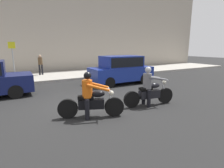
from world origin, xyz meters
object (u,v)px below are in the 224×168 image
at_px(motorcycle_with_rider_orange_stripe, 91,99).
at_px(pedestrian_bystander, 40,63).
at_px(motorcycle_with_rider_gray, 149,90).
at_px(street_sign_post, 13,57).
at_px(parked_hatchback_cobalt_blue, 121,69).

height_order(motorcycle_with_rider_orange_stripe, pedestrian_bystander, pedestrian_bystander).
height_order(motorcycle_with_rider_gray, pedestrian_bystander, pedestrian_bystander).
bearing_deg(pedestrian_bystander, street_sign_post, -146.54).
height_order(parked_hatchback_cobalt_blue, pedestrian_bystander, parked_hatchback_cobalt_blue).
bearing_deg(street_sign_post, pedestrian_bystander, 33.46).
distance_m(motorcycle_with_rider_orange_stripe, street_sign_post, 9.05).
relative_size(street_sign_post, pedestrian_bystander, 1.60).
distance_m(motorcycle_with_rider_gray, street_sign_post, 9.95).
distance_m(street_sign_post, pedestrian_bystander, 2.35).
xyz_separation_m(motorcycle_with_rider_orange_stripe, pedestrian_bystander, (-0.28, 9.97, 0.45)).
relative_size(parked_hatchback_cobalt_blue, pedestrian_bystander, 2.52).
distance_m(motorcycle_with_rider_gray, parked_hatchback_cobalt_blue, 4.56).
bearing_deg(parked_hatchback_cobalt_blue, street_sign_post, 144.32).
relative_size(motorcycle_with_rider_gray, parked_hatchback_cobalt_blue, 0.55).
bearing_deg(motorcycle_with_rider_orange_stripe, parked_hatchback_cobalt_blue, 48.15).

